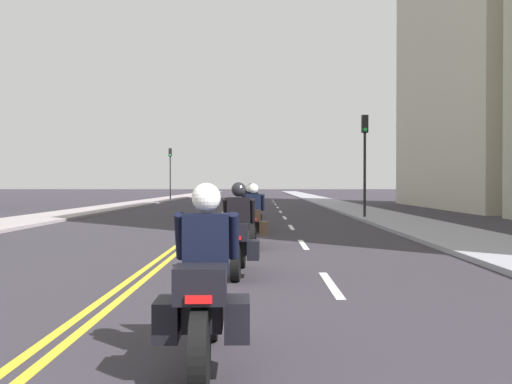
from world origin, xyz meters
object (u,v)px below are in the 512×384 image
at_px(motorcycle_0, 206,293).
at_px(motorcycle_1, 238,239).
at_px(traffic_light_near, 365,148).
at_px(traffic_light_far, 170,165).
at_px(motorcycle_2, 253,221).
at_px(motorcycle_5, 250,203).
at_px(motorcycle_3, 250,213).
at_px(motorcycle_4, 248,207).

xyz_separation_m(motorcycle_0, motorcycle_1, (0.08, 5.05, -0.01)).
distance_m(motorcycle_0, traffic_light_near, 21.76).
relative_size(motorcycle_1, traffic_light_far, 0.43).
distance_m(motorcycle_1, traffic_light_near, 16.93).
distance_m(motorcycle_2, motorcycle_5, 13.97).
xyz_separation_m(motorcycle_3, motorcycle_5, (-0.18, 9.56, 0.01)).
bearing_deg(motorcycle_3, motorcycle_5, 88.88).
distance_m(motorcycle_1, traffic_light_far, 46.06).
bearing_deg(motorcycle_4, traffic_light_near, 28.14).
distance_m(motorcycle_0, motorcycle_1, 5.05).
relative_size(motorcycle_4, motorcycle_5, 1.05).
height_order(motorcycle_4, traffic_light_near, traffic_light_near).
xyz_separation_m(motorcycle_1, motorcycle_4, (-0.14, 13.38, 0.02)).
bearing_deg(motorcycle_5, motorcycle_4, -87.49).
distance_m(motorcycle_0, motorcycle_4, 18.43).
distance_m(motorcycle_4, motorcycle_5, 5.11).
bearing_deg(traffic_light_far, motorcycle_0, -80.52).
xyz_separation_m(motorcycle_1, motorcycle_2, (0.20, 4.52, 0.01)).
relative_size(motorcycle_1, motorcycle_4, 0.97).
height_order(motorcycle_0, motorcycle_2, motorcycle_2).
bearing_deg(traffic_light_far, motorcycle_4, -75.33).
bearing_deg(motorcycle_1, motorcycle_2, 89.21).
bearing_deg(motorcycle_5, motorcycle_3, -86.63).
distance_m(motorcycle_1, motorcycle_4, 13.38).
relative_size(motorcycle_2, traffic_light_near, 0.47).
xyz_separation_m(motorcycle_3, motorcycle_4, (-0.16, 4.45, 0.02)).
height_order(motorcycle_1, traffic_light_far, traffic_light_far).
height_order(motorcycle_2, motorcycle_5, motorcycle_5).
distance_m(motorcycle_2, motorcycle_3, 4.41).
bearing_deg(motorcycle_2, motorcycle_3, 92.98).
bearing_deg(motorcycle_0, traffic_light_far, 97.61).
bearing_deg(motorcycle_1, traffic_light_far, 102.29).
bearing_deg(motorcycle_0, motorcycle_5, 88.33).
relative_size(motorcycle_4, traffic_light_far, 0.44).
height_order(motorcycle_0, motorcycle_5, motorcycle_5).
relative_size(motorcycle_3, traffic_light_near, 0.47).
height_order(motorcycle_0, motorcycle_1, motorcycle_1).
relative_size(motorcycle_3, motorcycle_5, 1.04).
distance_m(motorcycle_3, motorcycle_5, 9.56).
relative_size(motorcycle_1, motorcycle_3, 0.99).
bearing_deg(motorcycle_2, traffic_light_near, 67.41).
xyz_separation_m(motorcycle_1, motorcycle_5, (-0.16, 18.49, 0.01)).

